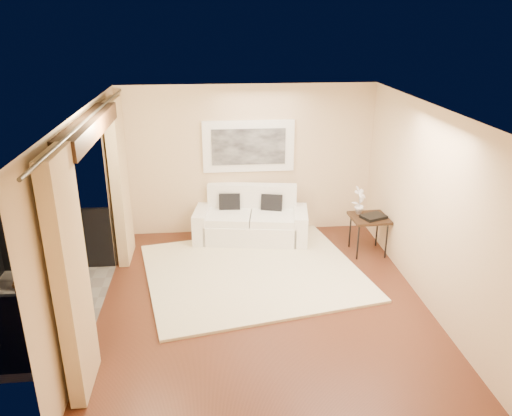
{
  "coord_description": "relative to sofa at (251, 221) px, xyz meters",
  "views": [
    {
      "loc": [
        -0.68,
        -6.11,
        3.78
      ],
      "look_at": [
        -0.01,
        0.91,
        1.05
      ],
      "focal_mm": 35.0,
      "sensor_mm": 36.0,
      "label": 1
    }
  ],
  "objects": [
    {
      "name": "room_shell",
      "position": [
        -2.15,
        -2.09,
        2.18
      ],
      "size": [
        5.0,
        6.4,
        5.0
      ],
      "color": "white",
      "rests_on": "ground"
    },
    {
      "name": "orchid",
      "position": [
        1.77,
        -0.59,
        0.56
      ],
      "size": [
        0.3,
        0.29,
        0.48
      ],
      "primitive_type": "imported",
      "rotation": [
        0.0,
        0.0,
        0.72
      ],
      "color": "white",
      "rests_on": "side_table"
    },
    {
      "name": "balcony",
      "position": [
        -3.32,
        -2.09,
        -0.16
      ],
      "size": [
        1.81,
        2.6,
        1.17
      ],
      "color": "#605B56",
      "rests_on": "ground"
    },
    {
      "name": "artwork",
      "position": [
        -0.01,
        0.37,
        1.28
      ],
      "size": [
        1.62,
        0.07,
        0.92
      ],
      "color": "white",
      "rests_on": "room_shell"
    },
    {
      "name": "rug",
      "position": [
        -0.08,
        -1.29,
        -0.32
      ],
      "size": [
        3.71,
        3.39,
        0.04
      ],
      "primitive_type": "cube",
      "rotation": [
        0.0,
        0.0,
        0.2
      ],
      "color": "#F3EAC3",
      "rests_on": "floor"
    },
    {
      "name": "bistro_table",
      "position": [
        -2.96,
        -2.21,
        0.25
      ],
      "size": [
        0.66,
        0.66,
        0.67
      ],
      "rotation": [
        0.0,
        0.0,
        0.19
      ],
      "color": "black",
      "rests_on": "balcony"
    },
    {
      "name": "curtains",
      "position": [
        -2.13,
        -2.09,
        1.0
      ],
      "size": [
        0.16,
        4.8,
        2.64
      ],
      "color": "#D1B180",
      "rests_on": "ground"
    },
    {
      "name": "ice_bucket",
      "position": [
        -3.12,
        -2.09,
        0.43
      ],
      "size": [
        0.18,
        0.18,
        0.2
      ],
      "primitive_type": "cylinder",
      "color": "white",
      "rests_on": "bistro_table"
    },
    {
      "name": "glass_a",
      "position": [
        -2.83,
        -2.3,
        0.39
      ],
      "size": [
        0.06,
        0.06,
        0.12
      ],
      "primitive_type": "cylinder",
      "color": "white",
      "rests_on": "bistro_table"
    },
    {
      "name": "balcony_chair_far",
      "position": [
        -3.07,
        -1.48,
        0.3
      ],
      "size": [
        0.49,
        0.5,
        1.09
      ],
      "rotation": [
        0.0,
        0.0,
        3.19
      ],
      "color": "black",
      "rests_on": "balcony"
    },
    {
      "name": "candle",
      "position": [
        -2.9,
        -2.1,
        0.37
      ],
      "size": [
        0.06,
        0.06,
        0.07
      ],
      "primitive_type": "cylinder",
      "color": "red",
      "rests_on": "bistro_table"
    },
    {
      "name": "side_table",
      "position": [
        1.91,
        -0.74,
        0.26
      ],
      "size": [
        0.62,
        0.62,
        0.65
      ],
      "rotation": [
        0.0,
        0.0,
        0.04
      ],
      "color": "black",
      "rests_on": "floor"
    },
    {
      "name": "floor",
      "position": [
        -0.02,
        -2.09,
        -0.34
      ],
      "size": [
        5.0,
        5.0,
        0.0
      ],
      "primitive_type": "plane",
      "color": "#552A19",
      "rests_on": "ground"
    },
    {
      "name": "glass_b",
      "position": [
        -2.81,
        -2.18,
        0.39
      ],
      "size": [
        0.06,
        0.06,
        0.12
      ],
      "primitive_type": "cylinder",
      "color": "white",
      "rests_on": "bistro_table"
    },
    {
      "name": "sofa",
      "position": [
        0.0,
        0.0,
        0.0
      ],
      "size": [
        2.08,
        1.13,
        0.95
      ],
      "rotation": [
        0.0,
        0.0,
        -0.15
      ],
      "color": "white",
      "rests_on": "floor"
    },
    {
      "name": "tray",
      "position": [
        1.96,
        -0.8,
        0.34
      ],
      "size": [
        0.46,
        0.4,
        0.05
      ],
      "primitive_type": "cube",
      "rotation": [
        0.0,
        0.0,
        0.38
      ],
      "color": "black",
      "rests_on": "side_table"
    },
    {
      "name": "vase",
      "position": [
        -2.93,
        -2.36,
        0.42
      ],
      "size": [
        0.04,
        0.04,
        0.18
      ],
      "primitive_type": "cylinder",
      "color": "silver",
      "rests_on": "bistro_table"
    }
  ]
}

